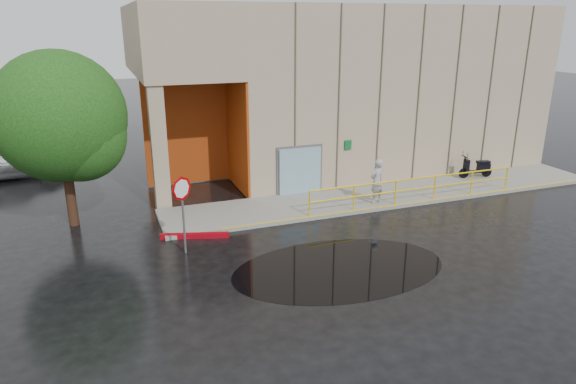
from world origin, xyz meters
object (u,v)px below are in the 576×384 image
(person, at_px, (377,181))
(scooter, at_px, (477,162))
(red_curb, at_px, (195,236))
(stop_sign, at_px, (182,198))
(tree_near, at_px, (65,122))
(car_c, at_px, (12,163))

(person, bearing_deg, scooter, 175.13)
(scooter, height_order, red_curb, scooter)
(scooter, bearing_deg, red_curb, -161.25)
(person, distance_m, scooter, 6.53)
(stop_sign, distance_m, tree_near, 5.52)
(scooter, relative_size, stop_sign, 0.64)
(scooter, xyz_separation_m, stop_sign, (-14.50, -3.36, 1.03))
(scooter, bearing_deg, car_c, 167.78)
(stop_sign, xyz_separation_m, red_curb, (0.51, 1.14, -1.83))
(car_c, relative_size, tree_near, 0.77)
(person, relative_size, scooter, 1.09)
(person, xyz_separation_m, car_c, (-14.60, 9.98, -0.36))
(red_curb, bearing_deg, person, 5.09)
(person, relative_size, car_c, 0.37)
(scooter, bearing_deg, tree_near, -172.04)
(scooter, relative_size, car_c, 0.34)
(stop_sign, height_order, car_c, stop_sign)
(scooter, distance_m, red_curb, 14.19)
(scooter, distance_m, tree_near, 18.12)
(scooter, distance_m, car_c, 22.57)
(scooter, relative_size, red_curb, 0.71)
(car_c, bearing_deg, red_curb, -150.33)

